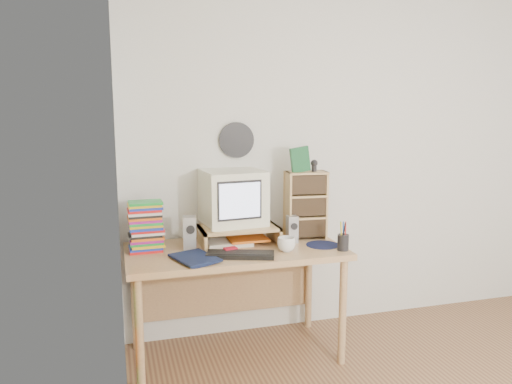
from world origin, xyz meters
TOP-DOWN VIEW (x-y plane):
  - back_wall at (0.00, 1.75)m, footprint 3.50×0.00m
  - left_wall at (-1.75, 0.00)m, footprint 0.00×3.50m
  - curtain at (-1.71, 0.48)m, footprint 0.00×2.20m
  - wall_disc at (-0.93, 1.73)m, footprint 0.25×0.02m
  - desk at (-1.03, 1.44)m, footprint 1.40×0.70m
  - monitor_riser at (-0.98, 1.48)m, footprint 0.52×0.30m
  - crt_monitor at (-1.00, 1.53)m, footprint 0.43×0.43m
  - speaker_left at (-1.32, 1.44)m, footprint 0.09×0.09m
  - speaker_right at (-0.62, 1.42)m, footprint 0.07×0.07m
  - keyboard at (-1.04, 1.19)m, footprint 0.44×0.26m
  - dvd_stack at (-1.59, 1.48)m, footprint 0.21×0.15m
  - cd_rack at (-0.49, 1.50)m, footprint 0.29×0.17m
  - mug at (-0.73, 1.22)m, footprint 0.13×0.13m
  - diary at (-1.43, 1.16)m, footprint 0.32×0.28m
  - mousepad at (-0.45, 1.29)m, footprint 0.26×0.26m
  - pen_cup at (-0.38, 1.14)m, footprint 0.09×0.09m
  - papers at (-1.00, 1.48)m, footprint 0.30×0.22m
  - red_box at (-1.09, 1.27)m, footprint 0.09×0.07m
  - game_box at (-0.54, 1.50)m, footprint 0.13×0.04m
  - webcam at (-0.44, 1.49)m, footprint 0.05×0.05m

SIDE VIEW (x-z plane):
  - desk at x=-1.03m, z-range 0.24..0.99m
  - mousepad at x=-0.45m, z-range 0.75..0.75m
  - keyboard at x=-1.04m, z-range 0.75..0.78m
  - papers at x=-1.00m, z-range 0.75..0.79m
  - red_box at x=-1.09m, z-range 0.75..0.79m
  - diary at x=-1.43m, z-range 0.75..0.80m
  - mug at x=-0.73m, z-range 0.75..0.84m
  - pen_cup at x=-0.38m, z-range 0.75..0.90m
  - speaker_right at x=-0.62m, z-range 0.75..0.93m
  - monitor_riser at x=-0.98m, z-range 0.78..0.90m
  - speaker_left at x=-1.32m, z-range 0.75..0.97m
  - dvd_stack at x=-1.59m, z-range 0.75..1.04m
  - cd_rack at x=-0.49m, z-range 0.75..1.22m
  - crt_monitor at x=-1.00m, z-range 0.87..1.24m
  - curtain at x=-1.71m, z-range 0.05..2.25m
  - back_wall at x=0.00m, z-range -0.50..3.00m
  - left_wall at x=-1.75m, z-range -0.50..3.00m
  - webcam at x=-0.44m, z-range 1.22..1.30m
  - game_box at x=-0.54m, z-range 1.22..1.39m
  - wall_disc at x=-0.93m, z-range 1.30..1.55m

